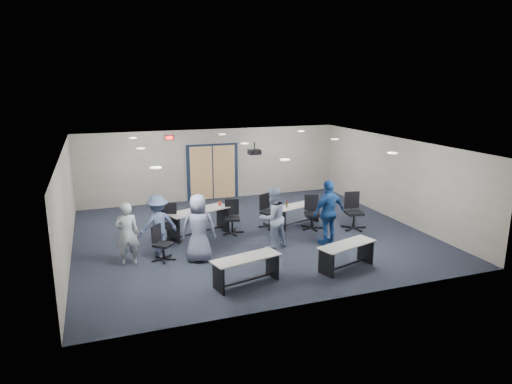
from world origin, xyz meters
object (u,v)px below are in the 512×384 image
object	(u,v)px
chair_back_b	(232,217)
chair_loose_right	(354,211)
chair_back_d	(312,213)
person_plaid	(199,228)
table_front_right	(347,252)
chair_back_c	(270,211)
person_lightblue	(273,218)
chair_loose_left	(163,243)
table_back_right	(297,211)
table_front_left	(246,266)
table_back_left	(199,218)
person_navy	(329,212)
person_back	(158,224)
chair_back_a	(167,224)
person_gray	(127,234)

from	to	relation	value
chair_back_b	chair_loose_right	xyz separation A→B (m)	(3.65, -0.86, 0.07)
chair_back_d	person_plaid	bearing A→B (deg)	-142.05
table_front_right	person_plaid	world-z (taller)	person_plaid
chair_back_b	chair_back_c	distance (m)	1.29
table_front_right	chair_back_b	size ratio (longest dim) A/B	1.65
person_lightblue	chair_back_d	bearing A→B (deg)	-161.71
chair_loose_left	table_front_right	bearing A→B (deg)	-74.22
chair_back_c	chair_back_d	xyz separation A→B (m)	(1.17, -0.59, -0.00)
person_plaid	table_back_right	bearing A→B (deg)	-135.24
table_front_left	chair_loose_right	size ratio (longest dim) A/B	1.47
chair_back_d	chair_loose_right	bearing A→B (deg)	-2.04
table_back_left	person_navy	xyz separation A→B (m)	(3.24, -1.90, 0.38)
chair_loose_right	person_back	distance (m)	5.94
table_back_right	person_back	world-z (taller)	person_back
table_back_left	chair_back_b	xyz separation A→B (m)	(0.96, -0.17, -0.03)
table_back_right	chair_back_c	size ratio (longest dim) A/B	1.63
person_back	table_front_left	bearing A→B (deg)	109.57
table_front_right	person_plaid	xyz separation A→B (m)	(-3.27, 1.69, 0.44)
table_front_right	person_back	world-z (taller)	person_back
person_lightblue	person_back	size ratio (longest dim) A/B	1.08
table_front_left	table_back_left	distance (m)	3.66
chair_back_d	chair_loose_right	world-z (taller)	chair_loose_right
table_back_left	person_back	distance (m)	1.68
table_back_left	person_back	world-z (taller)	person_back
chair_back_a	person_gray	size ratio (longest dim) A/B	0.69
table_front_left	table_front_right	size ratio (longest dim) A/B	1.01
table_back_right	person_navy	xyz separation A→B (m)	(0.11, -1.83, 0.46)
person_plaid	person_navy	world-z (taller)	person_navy
chair_loose_right	person_navy	distance (m)	1.66
chair_loose_right	person_gray	bearing A→B (deg)	-165.01
table_back_right	chair_back_b	world-z (taller)	chair_back_b
table_back_left	table_back_right	xyz separation A→B (m)	(3.13, -0.07, -0.08)
table_back_left	chair_back_d	world-z (taller)	chair_back_d
chair_back_b	person_lightblue	xyz separation A→B (m)	(0.71, -1.50, 0.34)
chair_loose_right	table_back_right	bearing A→B (deg)	157.29
chair_loose_left	person_lightblue	size ratio (longest dim) A/B	0.54
person_back	person_plaid	bearing A→B (deg)	122.01
chair_back_b	person_plaid	world-z (taller)	person_plaid
chair_back_b	table_front_left	bearing A→B (deg)	-87.07
chair_back_c	chair_loose_left	xyz separation A→B (m)	(-3.54, -1.60, -0.07)
table_front_right	chair_back_c	world-z (taller)	chair_back_c
chair_back_b	chair_back_d	size ratio (longest dim) A/B	0.97
person_gray	chair_loose_left	bearing A→B (deg)	179.08
chair_back_b	chair_back_d	distance (m)	2.48
person_gray	person_plaid	bearing A→B (deg)	168.30
chair_loose_right	person_gray	size ratio (longest dim) A/B	0.71
table_back_right	chair_back_a	distance (m)	4.13
chair_back_a	person_gray	distance (m)	1.74
chair_back_d	chair_loose_right	size ratio (longest dim) A/B	0.91
table_back_right	person_plaid	xyz separation A→B (m)	(-3.58, -1.87, 0.42)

